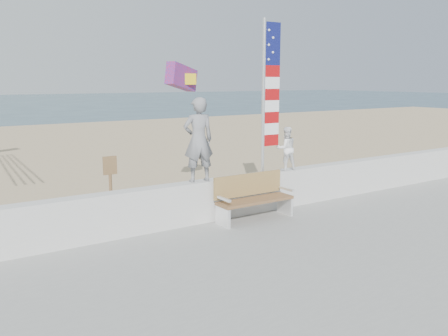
{
  "coord_description": "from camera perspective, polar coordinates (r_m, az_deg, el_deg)",
  "views": [
    {
      "loc": [
        -5.29,
        -6.64,
        3.22
      ],
      "look_at": [
        0.2,
        1.8,
        1.35
      ],
      "focal_mm": 38.0,
      "sensor_mm": 36.0,
      "label": 1
    }
  ],
  "objects": [
    {
      "name": "seawall",
      "position": [
        10.46,
        -1.52,
        -3.82
      ],
      "size": [
        30.0,
        0.35,
        0.9
      ],
      "primitive_type": "cube",
      "color": "silver",
      "rests_on": "boardwalk"
    },
    {
      "name": "sand",
      "position": [
        16.82,
        -14.08,
        -0.7
      ],
      "size": [
        90.0,
        40.0,
        0.08
      ],
      "primitive_type": "cube",
      "color": "tan",
      "rests_on": "ground"
    },
    {
      "name": "ground",
      "position": [
        9.08,
        5.22,
        -10.29
      ],
      "size": [
        220.0,
        220.0,
        0.0
      ],
      "primitive_type": "plane",
      "color": "#294453",
      "rests_on": "ground"
    },
    {
      "name": "parafoil_kite",
      "position": [
        11.89,
        -5.03,
        10.81
      ],
      "size": [
        1.07,
        0.72,
        0.73
      ],
      "color": "red",
      "rests_on": "ground"
    },
    {
      "name": "child",
      "position": [
        11.49,
        7.47,
        2.35
      ],
      "size": [
        0.6,
        0.52,
        1.05
      ],
      "primitive_type": "imported",
      "rotation": [
        0.0,
        0.0,
        2.88
      ],
      "color": "white",
      "rests_on": "seawall"
    },
    {
      "name": "adult",
      "position": [
        10.05,
        -3.1,
        3.4
      ],
      "size": [
        0.72,
        0.54,
        1.8
      ],
      "primitive_type": "imported",
      "rotation": [
        0.0,
        0.0,
        2.96
      ],
      "color": "gray",
      "rests_on": "seawall"
    },
    {
      "name": "flag",
      "position": [
        11.01,
        5.3,
        9.29
      ],
      "size": [
        0.5,
        0.08,
        3.5
      ],
      "color": "silver",
      "rests_on": "seawall"
    },
    {
      "name": "sign",
      "position": [
        11.06,
        -13.49,
        -1.65
      ],
      "size": [
        0.32,
        0.07,
        1.46
      ],
      "color": "brown",
      "rests_on": "sand"
    },
    {
      "name": "bench",
      "position": [
        10.51,
        3.48,
        -3.44
      ],
      "size": [
        1.8,
        0.57,
        1.0
      ],
      "color": "brown",
      "rests_on": "boardwalk"
    }
  ]
}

